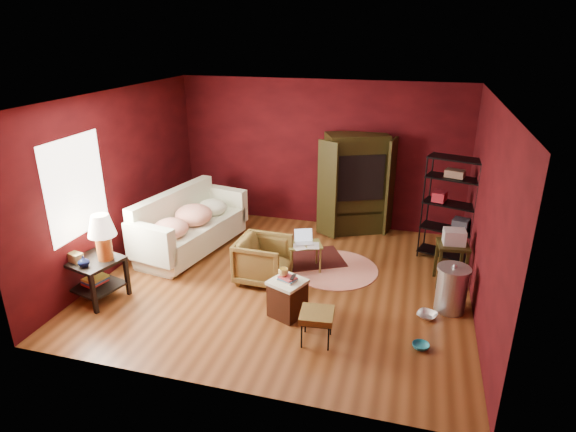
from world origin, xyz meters
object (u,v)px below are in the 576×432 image
wire_shelving (452,205)px  side_table (99,249)px  sofa (189,230)px  hamper (288,297)px  armchair (263,258)px  laptop_desk (304,247)px  tv_armoire (355,182)px

wire_shelving → side_table: bearing=-134.6°
sofa → hamper: (2.20, -1.51, -0.12)m
armchair → laptop_desk: 0.73m
tv_armoire → wire_shelving: tv_armoire is taller
sofa → laptop_desk: size_ratio=3.08×
sofa → armchair: 1.72m
side_table → sofa: bearing=74.9°
sofa → wire_shelving: wire_shelving is taller
tv_armoire → side_table: bearing=-156.5°
tv_armoire → sofa: bearing=-172.1°
sofa → side_table: (-0.48, -1.77, 0.37)m
sofa → armchair: size_ratio=2.65×
laptop_desk → tv_armoire: tv_armoire is taller
tv_armoire → laptop_desk: bearing=-130.6°
armchair → tv_armoire: bearing=-22.1°
hamper → tv_armoire: 3.27m
armchair → sofa: bearing=69.1°
hamper → wire_shelving: wire_shelving is taller
hamper → wire_shelving: size_ratio=0.34×
hamper → laptop_desk: bearing=94.0°
wire_shelving → laptop_desk: bearing=-138.3°
laptop_desk → wire_shelving: 2.51m
armchair → side_table: size_ratio=0.60×
tv_armoire → wire_shelving: 1.85m
sofa → side_table: size_ratio=1.59×
sofa → tv_armoire: tv_armoire is taller
sofa → side_table: side_table is taller
side_table → laptop_desk: side_table is taller
laptop_desk → tv_armoire: size_ratio=0.35×
hamper → wire_shelving: 3.26m
sofa → tv_armoire: (2.64, 1.66, 0.58)m
side_table → hamper: (2.67, 0.26, -0.50)m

